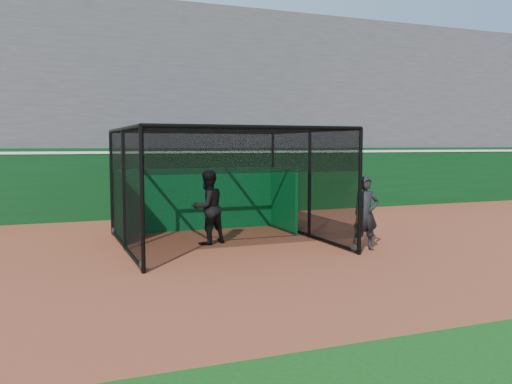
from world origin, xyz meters
name	(u,v)px	position (x,y,z in m)	size (l,w,h in m)	color
ground	(241,265)	(0.00, 0.00, 0.00)	(120.00, 120.00, 0.00)	brown
outfield_wall	(161,182)	(0.00, 8.50, 1.29)	(50.00, 0.50, 2.50)	#093212
grandstand	(142,101)	(0.00, 12.27, 4.48)	(50.00, 7.85, 8.95)	#4C4C4F
batting_cage	(223,187)	(0.43, 2.61, 1.50)	(5.21, 5.31, 3.01)	black
batter	(208,207)	(0.03, 2.68, 0.98)	(0.95, 0.74, 1.95)	black
on_deck_player	(366,214)	(3.44, 0.42, 0.92)	(0.70, 0.48, 1.84)	black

